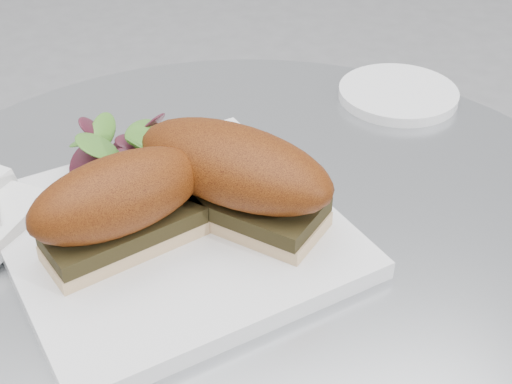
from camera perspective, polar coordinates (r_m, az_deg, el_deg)
plate at (r=0.60m, az=-6.77°, el=-3.23°), size 0.32×0.32×0.02m
sandwich_left at (r=0.55m, az=-10.81°, el=-0.95°), size 0.16×0.11×0.08m
sandwich_right at (r=0.58m, az=-1.79°, el=1.46°), size 0.18×0.18×0.08m
salad at (r=0.64m, az=-10.63°, el=2.90°), size 0.10×0.10×0.05m
saucer at (r=0.82m, az=11.30°, el=7.71°), size 0.13×0.13×0.01m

